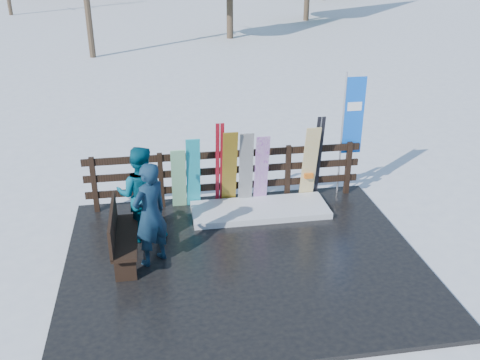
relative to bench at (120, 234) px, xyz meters
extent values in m
plane|color=white|center=(2.03, -0.29, -0.60)|extent=(700.00, 700.00, 0.00)
cube|color=black|center=(2.03, -0.29, -0.56)|extent=(6.00, 5.00, 0.08)
cube|color=black|center=(-0.57, 1.91, 0.06)|extent=(0.10, 0.10, 1.15)
cube|color=black|center=(0.73, 1.91, 0.06)|extent=(0.10, 0.10, 1.15)
cube|color=black|center=(2.03, 1.91, 0.06)|extent=(0.10, 0.10, 1.15)
cube|color=black|center=(3.33, 1.91, 0.06)|extent=(0.10, 0.10, 1.15)
cube|color=black|center=(4.63, 1.91, 0.06)|extent=(0.10, 0.10, 1.15)
cube|color=black|center=(2.03, 1.91, -0.17)|extent=(5.60, 0.05, 0.14)
cube|color=black|center=(2.03, 1.91, 0.18)|extent=(5.60, 0.05, 0.14)
cube|color=black|center=(2.03, 1.91, 0.53)|extent=(5.60, 0.05, 0.14)
cube|color=white|center=(2.63, 1.31, -0.46)|extent=(2.69, 1.00, 0.12)
cube|color=black|center=(0.07, 0.00, -0.07)|extent=(0.40, 1.50, 0.06)
cube|color=black|center=(0.07, -0.60, -0.29)|extent=(0.34, 0.06, 0.45)
cube|color=black|center=(0.07, 0.60, -0.29)|extent=(0.34, 0.06, 0.45)
cube|color=black|center=(-0.11, 0.00, 0.20)|extent=(0.05, 1.50, 0.50)
cube|color=#22B0C1|center=(1.36, 1.69, 0.26)|extent=(0.27, 0.41, 1.56)
cube|color=white|center=(1.07, 1.69, 0.16)|extent=(0.28, 0.41, 1.35)
cube|color=gold|center=(2.08, 1.69, 0.31)|extent=(0.29, 0.43, 1.66)
cube|color=silver|center=(2.72, 1.69, 0.24)|extent=(0.27, 0.30, 1.51)
cube|color=black|center=(2.41, 1.69, 0.27)|extent=(0.28, 0.24, 1.58)
cube|color=silver|center=(3.72, 1.69, 0.31)|extent=(0.30, 0.36, 1.65)
cube|color=maroon|center=(1.85, 1.76, 0.39)|extent=(0.08, 0.34, 1.81)
cube|color=maroon|center=(1.94, 1.76, 0.39)|extent=(0.07, 0.34, 1.81)
cube|color=black|center=(3.85, 1.76, 0.40)|extent=(0.08, 0.29, 1.82)
cube|color=black|center=(3.94, 1.76, 0.40)|extent=(0.08, 0.29, 1.82)
cylinder|color=silver|center=(4.45, 1.96, 0.78)|extent=(0.04, 0.04, 2.60)
cube|color=blue|center=(4.67, 1.96, 1.18)|extent=(0.42, 0.02, 1.60)
imported|color=#123447|center=(0.51, -0.11, 0.38)|extent=(0.78, 0.74, 1.79)
imported|color=#064F67|center=(0.36, 0.70, 0.37)|extent=(0.96, 0.80, 1.77)
camera|label=1|loc=(0.71, -7.90, 4.49)|focal=40.00mm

